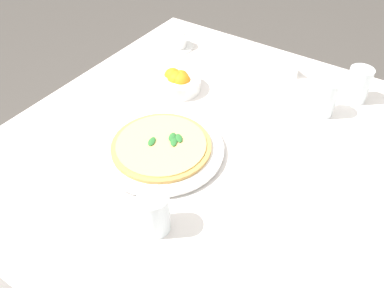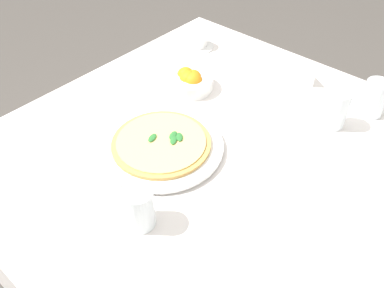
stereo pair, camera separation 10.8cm
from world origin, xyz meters
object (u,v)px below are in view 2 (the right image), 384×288
at_px(water_glass_left_edge, 374,100).
at_px(water_glass_right_edge, 335,111).
at_px(pizza, 161,142).
at_px(water_glass_center_back, 139,210).
at_px(menu_card, 307,73).
at_px(citrus_bowl, 190,81).
at_px(coffee_cup_far_left, 197,40).
at_px(pizza_plate, 162,146).

distance_m(water_glass_left_edge, water_glass_right_edge, 0.14).
bearing_deg(pizza, water_glass_right_edge, -126.42).
bearing_deg(pizza, water_glass_center_back, 123.59).
distance_m(water_glass_center_back, water_glass_right_edge, 0.64).
height_order(water_glass_left_edge, water_glass_center_back, water_glass_left_edge).
relative_size(water_glass_right_edge, menu_card, 1.47).
xyz_separation_m(water_glass_right_edge, menu_card, (0.18, -0.16, -0.02)).
bearing_deg(citrus_bowl, water_glass_right_edge, -162.71).
bearing_deg(pizza, water_glass_left_edge, -124.13).
xyz_separation_m(water_glass_center_back, water_glass_right_edge, (-0.16, -0.62, 0.00)).
distance_m(pizza, citrus_bowl, 0.31).
distance_m(coffee_cup_far_left, citrus_bowl, 0.28).
bearing_deg(citrus_bowl, water_glass_left_edge, -152.21).
bearing_deg(water_glass_right_edge, pizza, 53.58).
relative_size(coffee_cup_far_left, citrus_bowl, 0.88).
xyz_separation_m(water_glass_left_edge, water_glass_right_edge, (0.06, 0.13, 0.00)).
distance_m(pizza, menu_card, 0.58).
bearing_deg(pizza_plate, pizza, -116.49).
bearing_deg(water_glass_right_edge, water_glass_left_edge, -115.89).
relative_size(water_glass_center_back, water_glass_right_edge, 0.93).
height_order(pizza_plate, coffee_cup_far_left, coffee_cup_far_left).
bearing_deg(pizza, coffee_cup_far_left, -58.61).
xyz_separation_m(pizza, coffee_cup_far_left, (0.30, -0.50, 0.01)).
relative_size(water_glass_left_edge, water_glass_center_back, 1.04).
height_order(water_glass_right_edge, menu_card, water_glass_right_edge).
relative_size(pizza, water_glass_center_back, 2.54).
xyz_separation_m(pizza_plate, coffee_cup_far_left, (0.30, -0.50, 0.02)).
height_order(pizza_plate, water_glass_left_edge, water_glass_left_edge).
bearing_deg(menu_card, coffee_cup_far_left, 41.48).
bearing_deg(pizza_plate, water_glass_center_back, 123.67).
bearing_deg(coffee_cup_far_left, pizza_plate, 121.36).
height_order(pizza, menu_card, menu_card).
xyz_separation_m(coffee_cup_far_left, water_glass_left_edge, (-0.67, -0.04, 0.02)).
xyz_separation_m(coffee_cup_far_left, water_glass_right_edge, (-0.61, 0.09, 0.02)).
bearing_deg(citrus_bowl, water_glass_center_back, 119.83).
relative_size(citrus_bowl, menu_card, 1.92).
distance_m(water_glass_center_back, citrus_bowl, 0.55).
bearing_deg(coffee_cup_far_left, water_glass_right_edge, 171.64).
distance_m(water_glass_right_edge, citrus_bowl, 0.46).
xyz_separation_m(pizza_plate, water_glass_left_edge, (-0.36, -0.54, 0.04)).
relative_size(pizza, coffee_cup_far_left, 2.07).
distance_m(coffee_cup_far_left, water_glass_right_edge, 0.61).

